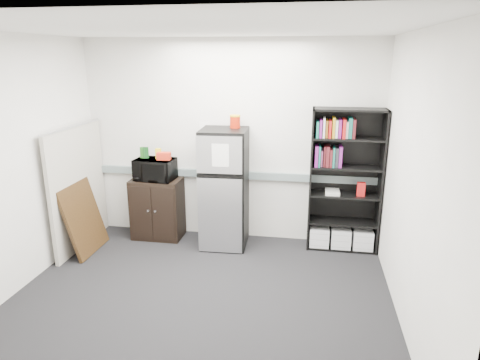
{
  "coord_description": "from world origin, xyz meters",
  "views": [
    {
      "loc": [
        1.08,
        -3.83,
        2.47
      ],
      "look_at": [
        0.28,
        0.9,
        1.07
      ],
      "focal_mm": 32.0,
      "sensor_mm": 36.0,
      "label": 1
    }
  ],
  "objects": [
    {
      "name": "coffee_can",
      "position": [
        0.1,
        1.55,
        1.67
      ],
      "size": [
        0.14,
        0.14,
        0.19
      ],
      "color": "#AF1D08",
      "rests_on": "refrigerator"
    },
    {
      "name": "wall_note",
      "position": [
        -0.35,
        1.74,
        1.55
      ],
      "size": [
        0.14,
        0.0,
        0.1
      ],
      "primitive_type": "cube",
      "color": "white",
      "rests_on": "wall_back"
    },
    {
      "name": "wall_left",
      "position": [
        -2.0,
        0.0,
        1.35
      ],
      "size": [
        0.02,
        3.5,
        2.7
      ],
      "primitive_type": "cube",
      "color": "white",
      "rests_on": "floor"
    },
    {
      "name": "snack_box_b",
      "position": [
        -1.12,
        1.52,
        1.21
      ],
      "size": [
        0.08,
        0.07,
        0.15
      ],
      "primitive_type": "cube",
      "rotation": [
        0.0,
        0.0,
        0.31
      ],
      "color": "#0D3A12",
      "rests_on": "microwave"
    },
    {
      "name": "ceiling",
      "position": [
        0.0,
        0.0,
        2.7
      ],
      "size": [
        4.0,
        3.5,
        0.02
      ],
      "primitive_type": "cube",
      "color": "white",
      "rests_on": "wall_back"
    },
    {
      "name": "snack_box_a",
      "position": [
        -1.16,
        1.52,
        1.21
      ],
      "size": [
        0.08,
        0.06,
        0.15
      ],
      "primitive_type": "cube",
      "rotation": [
        0.0,
        0.0,
        -0.22
      ],
      "color": "#20601B",
      "rests_on": "microwave"
    },
    {
      "name": "bookshelf",
      "position": [
        1.53,
        1.57,
        0.91
      ],
      "size": [
        0.9,
        0.34,
        1.85
      ],
      "color": "black",
      "rests_on": "floor"
    },
    {
      "name": "floor",
      "position": [
        0.0,
        0.0,
        0.0
      ],
      "size": [
        4.0,
        4.0,
        0.0
      ],
      "primitive_type": "plane",
      "color": "black",
      "rests_on": "ground"
    },
    {
      "name": "snack_box_c",
      "position": [
        -0.94,
        1.52,
        1.2
      ],
      "size": [
        0.07,
        0.05,
        0.14
      ],
      "primitive_type": "cube",
      "rotation": [
        0.0,
        0.0,
        0.03
      ],
      "color": "yellow",
      "rests_on": "microwave"
    },
    {
      "name": "electrical_raceway",
      "position": [
        0.0,
        1.72,
        0.9
      ],
      "size": [
        3.92,
        0.05,
        0.1
      ],
      "primitive_type": "cube",
      "color": "slate",
      "rests_on": "wall_back"
    },
    {
      "name": "framed_poster",
      "position": [
        -1.77,
        0.9,
        0.46
      ],
      "size": [
        0.28,
        0.72,
        0.91
      ],
      "rotation": [
        0.0,
        -0.26,
        0.0
      ],
      "color": "#301E0D",
      "rests_on": "floor"
    },
    {
      "name": "cubicle_partition",
      "position": [
        -1.9,
        1.08,
        0.81
      ],
      "size": [
        0.06,
        1.3,
        1.62
      ],
      "color": "#ACA799",
      "rests_on": "floor"
    },
    {
      "name": "snack_bag",
      "position": [
        -0.85,
        1.47,
        1.18
      ],
      "size": [
        0.19,
        0.12,
        0.1
      ],
      "primitive_type": "cube",
      "rotation": [
        0.0,
        0.0,
        0.11
      ],
      "color": "red",
      "rests_on": "microwave"
    },
    {
      "name": "refrigerator",
      "position": [
        -0.02,
        1.42,
        0.79
      ],
      "size": [
        0.61,
        0.64,
        1.57
      ],
      "rotation": [
        0.0,
        0.0,
        0.04
      ],
      "color": "black",
      "rests_on": "floor"
    },
    {
      "name": "wall_right",
      "position": [
        2.0,
        0.0,
        1.35
      ],
      "size": [
        0.02,
        3.5,
        2.7
      ],
      "primitive_type": "cube",
      "color": "white",
      "rests_on": "floor"
    },
    {
      "name": "cabinet",
      "position": [
        -0.99,
        1.5,
        0.42
      ],
      "size": [
        0.68,
        0.45,
        0.84
      ],
      "color": "black",
      "rests_on": "floor"
    },
    {
      "name": "microwave",
      "position": [
        -0.99,
        1.48,
        0.99
      ],
      "size": [
        0.55,
        0.39,
        0.29
      ],
      "primitive_type": "imported",
      "rotation": [
        0.0,
        0.0,
        -0.07
      ],
      "color": "black",
      "rests_on": "cabinet"
    },
    {
      "name": "wall_back",
      "position": [
        0.0,
        1.75,
        1.35
      ],
      "size": [
        4.0,
        0.02,
        2.7
      ],
      "primitive_type": "cube",
      "color": "white",
      "rests_on": "floor"
    }
  ]
}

